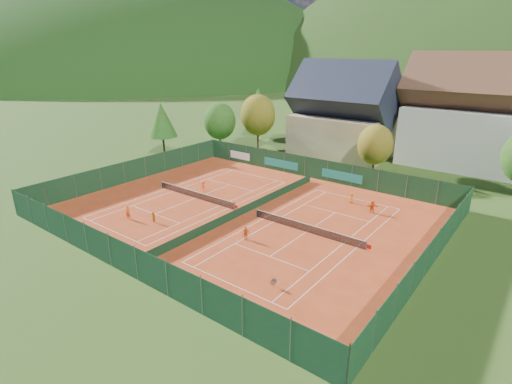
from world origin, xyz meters
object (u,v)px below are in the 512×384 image
object	(u,v)px
ball_hopper	(274,281)
player_left_far	(203,186)
player_left_near	(128,212)
player_right_far_a	(351,198)
hotel_block_a	(476,120)
player_left_mid	(153,218)
chalet	(343,117)
player_right_near	(246,233)
player_right_far_b	(372,207)

from	to	relation	value
ball_hopper	player_left_far	world-z (taller)	player_left_far
player_left_far	player_left_near	bearing A→B (deg)	102.04
player_right_far_a	player_left_near	bearing A→B (deg)	46.68
hotel_block_a	player_left_mid	xyz separation A→B (m)	(-22.19, -43.97, -6.79)
player_left_far	player_right_far_a	size ratio (longest dim) A/B	1.03
chalet	player_left_near	world-z (taller)	chalet
hotel_block_a	player_left_mid	size ratio (longest dim) A/B	18.12
player_right_near	player_right_far_a	size ratio (longest dim) A/B	1.13
player_left_near	player_right_far_b	xyz separation A→B (m)	(20.52, 17.87, -0.03)
hotel_block_a	player_right_near	xyz separation A→B (m)	(-11.84, -41.08, -6.67)
player_left_near	player_right_far_a	xyz separation A→B (m)	(17.31, 19.32, -0.14)
ball_hopper	player_right_far_b	size ratio (longest dim) A/B	0.54
player_left_mid	player_left_far	size ratio (longest dim) A/B	0.92
player_left_near	player_left_mid	distance (m)	3.18
chalet	hotel_block_a	size ratio (longest dim) A/B	0.75
player_left_far	hotel_block_a	bearing A→B (deg)	-114.47
player_left_mid	ball_hopper	bearing A→B (deg)	-2.45
player_right_far_a	player_right_far_b	bearing A→B (deg)	154.19
hotel_block_a	player_right_far_b	world-z (taller)	hotel_block_a
ball_hopper	player_left_near	world-z (taller)	player_left_near
hotel_block_a	player_left_near	world-z (taller)	hotel_block_a
hotel_block_a	player_left_far	bearing A→B (deg)	-126.91
ball_hopper	player_left_mid	xyz separation A→B (m)	(-17.31, 2.22, 0.04)
chalet	player_left_near	xyz separation A→B (m)	(-6.19, -38.99, -5.86)
chalet	player_right_near	bearing A→B (deg)	-78.47
player_left_near	player_right_far_a	distance (m)	25.94
hotel_block_a	player_left_mid	bearing A→B (deg)	-116.77
player_left_mid	player_right_far_b	size ratio (longest dim) A/B	0.80
hotel_block_a	player_right_near	size ratio (longest dim) A/B	15.19
chalet	player_right_far_a	size ratio (longest dim) A/B	12.84
chalet	ball_hopper	xyz separation A→B (m)	(14.13, -40.19, -6.07)
player_right_far_b	player_left_far	bearing A→B (deg)	-7.17
ball_hopper	player_right_far_b	xyz separation A→B (m)	(0.20, 19.06, 0.19)
chalet	player_right_far_a	world-z (taller)	chalet
chalet	ball_hopper	world-z (taller)	chalet
player_left_near	player_left_far	xyz separation A→B (m)	(0.08, 11.56, -0.12)
player_left_mid	player_right_far_a	distance (m)	23.22
player_right_near	player_right_far_a	xyz separation A→B (m)	(3.96, 15.41, -0.08)
player_left_mid	hotel_block_a	bearing A→B (deg)	68.09
player_right_near	player_left_near	bearing A→B (deg)	175.49
player_left_mid	player_right_far_b	xyz separation A→B (m)	(17.51, 16.84, 0.15)
ball_hopper	player_right_near	world-z (taller)	player_right_near
player_right_far_b	player_left_near	bearing A→B (deg)	16.74
player_left_far	player_left_mid	bearing A→B (deg)	117.97
player_right_near	hotel_block_a	bearing A→B (deg)	53.07
hotel_block_a	player_left_mid	distance (m)	49.71
player_left_mid	player_right_near	xyz separation A→B (m)	(10.34, 2.89, 0.12)
player_right_near	player_right_far_b	xyz separation A→B (m)	(7.17, 13.95, 0.03)
player_left_near	player_left_far	size ratio (longest dim) A/B	1.19
player_left_mid	player_left_far	bearing A→B (deg)	110.38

